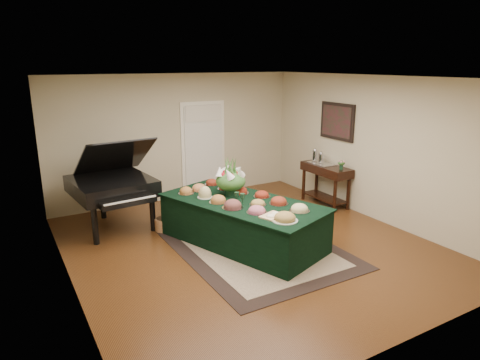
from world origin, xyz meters
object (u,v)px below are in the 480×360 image
buffet_table (242,222)px  mahogany_sideboard (326,174)px  grand_piano (112,185)px  floral_centerpiece (231,177)px

buffet_table → mahogany_sideboard: 2.71m
buffet_table → mahogany_sideboard: (2.54, 0.88, 0.28)m
buffet_table → grand_piano: grand_piano is taller
grand_piano → mahogany_sideboard: 4.29m
floral_centerpiece → grand_piano: (-1.65, 1.37, -0.24)m
buffet_table → floral_centerpiece: size_ratio=5.74×
floral_centerpiece → grand_piano: 2.16m
buffet_table → floral_centerpiece: 0.78m
floral_centerpiece → grand_piano: size_ratio=0.31×
buffet_table → grand_piano: bearing=133.1°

